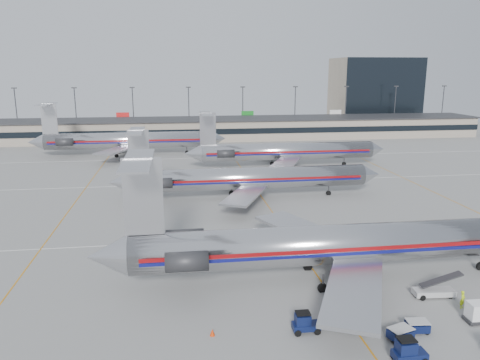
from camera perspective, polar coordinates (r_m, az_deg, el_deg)
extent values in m
plane|color=gray|center=(50.78, 8.85, -10.69)|extent=(260.00, 260.00, 0.00)
cube|color=silver|center=(59.71, 6.08, -6.88)|extent=(160.00, 0.15, 0.02)
cube|color=gray|center=(144.07, -2.41, 6.25)|extent=(160.00, 16.00, 6.00)
cube|color=black|center=(136.05, -2.08, 5.92)|extent=(160.00, 0.20, 1.60)
cube|color=#2D2D30|center=(143.73, -2.43, 7.47)|extent=(162.00, 17.00, 0.30)
cylinder|color=#38383D|center=(164.33, -25.59, 7.42)|extent=(0.30, 0.30, 15.00)
cube|color=#2D2D30|center=(163.91, -25.85, 10.05)|extent=(1.60, 0.40, 0.35)
cylinder|color=#38383D|center=(159.89, -19.38, 7.83)|extent=(0.30, 0.30, 15.00)
cube|color=#2D2D30|center=(159.45, -19.59, 10.55)|extent=(1.60, 0.40, 0.35)
cylinder|color=#38383D|center=(157.39, -12.88, 8.17)|extent=(0.30, 0.30, 15.00)
cube|color=#2D2D30|center=(156.95, -13.02, 10.93)|extent=(1.60, 0.40, 0.35)
cylinder|color=#38383D|center=(156.94, -6.25, 8.40)|extent=(0.30, 0.30, 15.00)
cube|color=#2D2D30|center=(156.50, -6.32, 11.18)|extent=(1.60, 0.40, 0.35)
cylinder|color=#38383D|center=(158.54, 0.34, 8.53)|extent=(0.30, 0.30, 15.00)
cube|color=#2D2D30|center=(158.10, 0.34, 11.28)|extent=(1.60, 0.40, 0.35)
cylinder|color=#38383D|center=(162.13, 6.71, 8.54)|extent=(0.30, 0.30, 15.00)
cube|color=#2D2D30|center=(161.70, 6.79, 11.23)|extent=(1.60, 0.40, 0.35)
cylinder|color=#38383D|center=(167.59, 12.74, 8.46)|extent=(0.30, 0.30, 15.00)
cube|color=#2D2D30|center=(167.18, 12.88, 11.06)|extent=(1.60, 0.40, 0.35)
cylinder|color=#38383D|center=(174.75, 18.33, 8.31)|extent=(0.30, 0.30, 15.00)
cube|color=#2D2D30|center=(174.35, 18.52, 10.79)|extent=(1.60, 0.40, 0.35)
cylinder|color=#38383D|center=(183.39, 23.44, 8.09)|extent=(0.30, 0.30, 15.00)
cube|color=#2D2D30|center=(183.01, 23.66, 10.46)|extent=(1.60, 0.40, 0.35)
cube|color=tan|center=(188.51, 16.01, 10.30)|extent=(30.00, 20.00, 25.00)
cylinder|color=#B7B7BC|center=(47.92, 12.92, -7.58)|extent=(42.40, 3.92, 3.92)
cone|color=#B2B2B7|center=(45.41, -15.86, -8.94)|extent=(3.82, 3.92, 3.92)
cube|color=maroon|center=(46.16, 13.80, -8.23)|extent=(40.28, 0.05, 0.37)
cube|color=#0D0F61|center=(46.31, 13.77, -8.72)|extent=(40.28, 0.05, 0.30)
cube|color=#B2B2B7|center=(54.23, 7.98, -6.08)|extent=(9.86, 14.37, 0.34)
cube|color=#B2B2B7|center=(41.27, 13.74, -12.74)|extent=(9.86, 14.37, 0.34)
cube|color=#B2B2B7|center=(43.28, -11.73, -2.02)|extent=(3.60, 0.26, 7.21)
cube|color=#B2B2B7|center=(42.56, -12.37, 2.37)|extent=(2.54, 11.13, 0.19)
cylinder|color=#2D2D30|center=(47.66, -6.73, -7.03)|extent=(3.82, 1.80, 1.80)
cylinder|color=#2D2D30|center=(42.04, -6.51, -9.86)|extent=(3.82, 1.80, 1.80)
cylinder|color=#2D2D30|center=(45.80, 10.08, -12.30)|extent=(0.21, 0.21, 1.75)
cylinder|color=#2D2D30|center=(50.22, 8.27, -9.87)|extent=(0.21, 0.21, 1.75)
cylinder|color=#B7B7BC|center=(76.10, 1.28, 0.22)|extent=(38.09, 3.52, 3.52)
cone|color=#B7B7BC|center=(81.92, 15.63, 0.66)|extent=(3.05, 3.52, 3.52)
cone|color=#B2B2B7|center=(75.64, -14.43, -0.29)|extent=(3.43, 3.52, 3.52)
cube|color=maroon|center=(74.37, 1.50, 0.02)|extent=(36.19, 0.05, 0.33)
cube|color=#0D0F61|center=(74.45, 1.50, -0.27)|extent=(36.19, 0.05, 0.27)
cube|color=#B2B2B7|center=(82.48, -0.78, 0.56)|extent=(8.86, 12.91, 0.30)
cube|color=#B2B2B7|center=(69.65, 0.62, -1.82)|extent=(8.86, 12.91, 0.30)
cube|color=#B2B2B7|center=(74.37, -12.24, 3.54)|extent=(3.24, 0.24, 6.48)
cube|color=#B2B2B7|center=(73.96, -12.58, 5.86)|extent=(2.29, 10.00, 0.17)
cylinder|color=#2D2D30|center=(77.75, -9.49, 0.53)|extent=(3.43, 1.62, 1.62)
cylinder|color=#2D2D30|center=(72.47, -9.58, -0.40)|extent=(3.43, 1.62, 1.62)
cylinder|color=#2D2D30|center=(79.90, 10.75, -1.27)|extent=(0.19, 0.19, 1.57)
cylinder|color=#2D2D30|center=(74.13, -0.62, -2.17)|extent=(0.19, 0.19, 1.57)
cylinder|color=#2D2D30|center=(78.51, -1.06, -1.29)|extent=(0.19, 0.19, 1.57)
cylinder|color=black|center=(80.01, 10.74, -1.58)|extent=(0.86, 0.29, 0.86)
cylinder|color=#B7B7BC|center=(101.51, 5.86, 3.50)|extent=(37.37, 3.64, 3.64)
cone|color=#B7B7BC|center=(108.14, 16.36, 3.63)|extent=(3.15, 3.64, 3.64)
cone|color=#B2B2B7|center=(98.66, -5.78, 3.22)|extent=(3.54, 3.64, 3.64)
cube|color=maroon|center=(99.74, 6.11, 3.41)|extent=(35.50, 0.05, 0.34)
cube|color=#0D0F61|center=(99.80, 6.10, 3.19)|extent=(35.50, 0.05, 0.28)
cube|color=#B2B2B7|center=(107.85, 3.96, 3.58)|extent=(9.15, 13.33, 0.31)
cube|color=#B2B2B7|center=(94.64, 5.68, 2.19)|extent=(9.15, 13.33, 0.31)
cube|color=#B2B2B7|center=(98.08, -3.94, 6.25)|extent=(3.34, 0.25, 6.69)
cube|color=#B2B2B7|center=(97.73, -4.15, 8.08)|extent=(2.36, 10.33, 0.18)
cylinder|color=#2D2D30|center=(101.84, -2.08, 3.76)|extent=(3.54, 1.67, 1.67)
cylinder|color=#2D2D30|center=(96.34, -1.73, 3.22)|extent=(3.54, 1.67, 1.67)
cylinder|color=#2D2D30|center=(105.74, 12.57, 2.19)|extent=(0.20, 0.20, 1.62)
cylinder|color=#2D2D30|center=(99.06, 4.49, 1.74)|extent=(0.20, 0.20, 1.62)
cylinder|color=#2D2D30|center=(103.59, 3.93, 2.26)|extent=(0.20, 0.20, 1.62)
cylinder|color=black|center=(105.83, 12.56, 1.95)|extent=(0.89, 0.30, 0.89)
cylinder|color=#B7B7BC|center=(118.35, -13.24, 4.73)|extent=(40.30, 3.92, 3.92)
cone|color=#B7B7BC|center=(118.37, -2.61, 5.07)|extent=(3.39, 3.92, 3.92)
cone|color=#B2B2B7|center=(122.35, -23.60, 4.25)|extent=(3.82, 3.92, 3.92)
cube|color=maroon|center=(116.38, -13.33, 4.67)|extent=(38.29, 0.05, 0.37)
cube|color=#0D0F61|center=(116.44, -13.31, 4.46)|extent=(38.29, 0.05, 0.30)
cube|color=#B2B2B7|center=(126.01, -13.89, 4.71)|extent=(9.86, 14.38, 0.34)
cube|color=#B2B2B7|center=(111.42, -14.62, 3.60)|extent=(9.86, 14.38, 0.34)
cube|color=#B2B2B7|center=(120.81, -22.24, 6.94)|extent=(3.61, 0.27, 7.21)
cube|color=#B2B2B7|center=(120.62, -22.53, 8.53)|extent=(2.55, 11.14, 0.19)
cylinder|color=#2D2D30|center=(123.49, -20.02, 4.78)|extent=(3.82, 1.80, 1.80)
cylinder|color=#2D2D30|center=(117.64, -20.61, 4.35)|extent=(3.82, 1.80, 1.80)
cylinder|color=#2D2D30|center=(118.33, -6.50, 3.61)|extent=(0.21, 0.21, 1.75)
cylinder|color=#2D2D30|center=(116.62, -14.83, 3.11)|extent=(0.21, 0.21, 1.75)
cylinder|color=#2D2D30|center=(121.60, -14.56, 3.53)|extent=(0.21, 0.21, 1.75)
cylinder|color=black|center=(118.41, -6.49, 3.37)|extent=(0.95, 0.32, 0.95)
cube|color=#0A133B|center=(39.45, 8.06, -17.22)|extent=(2.20, 1.12, 0.49)
cube|color=#0A133B|center=(39.08, 7.65, -16.52)|extent=(1.20, 1.01, 0.89)
cube|color=black|center=(38.79, 7.68, -15.76)|extent=(1.15, 0.96, 0.08)
cylinder|color=black|center=(40.20, 8.98, -17.08)|extent=(0.55, 0.18, 0.55)
cylinder|color=black|center=(39.39, 9.42, -17.78)|extent=(0.55, 0.18, 0.55)
cylinder|color=black|center=(39.80, 6.69, -17.33)|extent=(0.55, 0.18, 0.55)
cylinder|color=black|center=(38.98, 7.08, -18.05)|extent=(0.55, 0.18, 0.55)
cube|color=#0A133B|center=(37.73, 19.96, -19.41)|extent=(2.39, 1.22, 0.54)
cube|color=#0A133B|center=(37.26, 19.58, -18.66)|extent=(1.31, 1.10, 0.97)
cube|color=black|center=(36.93, 19.66, -17.80)|extent=(1.25, 1.04, 0.09)
cylinder|color=black|center=(38.65, 20.73, -19.14)|extent=(0.60, 0.19, 0.60)
cylinder|color=black|center=(37.92, 18.31, -19.61)|extent=(0.60, 0.19, 0.60)
cube|color=#0A133B|center=(41.63, 20.78, -16.35)|extent=(1.83, 1.34, 0.63)
cube|color=#AAAAAA|center=(41.42, 20.84, -15.80)|extent=(1.83, 1.34, 0.05)
cylinder|color=black|center=(42.45, 21.20, -16.30)|extent=(0.33, 0.13, 0.33)
cylinder|color=black|center=(41.71, 21.88, -16.92)|extent=(0.33, 0.13, 0.33)
cylinder|color=black|center=(41.89, 19.61, -16.58)|extent=(0.33, 0.13, 0.33)
cylinder|color=black|center=(41.14, 20.28, -17.22)|extent=(0.33, 0.13, 0.33)
cube|color=#0A133B|center=(40.14, 18.98, -17.32)|extent=(2.11, 1.74, 0.67)
cube|color=#AAAAAA|center=(39.91, 19.03, -16.73)|extent=(2.11, 1.74, 0.06)
cylinder|color=black|center=(41.00, 19.47, -17.25)|extent=(0.34, 0.13, 0.34)
cylinder|color=black|center=(40.21, 20.18, -17.95)|extent=(0.34, 0.13, 0.34)
cylinder|color=black|center=(40.44, 17.71, -17.55)|extent=(0.34, 0.13, 0.34)
cylinder|color=black|center=(39.64, 18.39, -18.28)|extent=(0.34, 0.13, 0.34)
cube|color=#2D2D30|center=(45.10, 26.75, -14.94)|extent=(1.68, 1.41, 0.27)
cube|color=white|center=(44.74, 26.86, -14.01)|extent=(1.40, 1.31, 1.37)
cylinder|color=black|center=(45.89, 27.02, -14.64)|extent=(0.22, 0.11, 0.22)
cylinder|color=black|center=(45.21, 25.65, -14.92)|extent=(0.22, 0.11, 0.22)
cylinder|color=black|center=(44.42, 26.44, -15.52)|extent=(0.22, 0.11, 0.22)
cube|color=#AAAAAA|center=(47.93, 22.53, -12.50)|extent=(3.82, 1.61, 0.52)
cube|color=#2D2D30|center=(47.76, 23.32, -11.10)|extent=(3.84, 1.20, 1.34)
cylinder|color=black|center=(49.12, 23.56, -12.23)|extent=(0.52, 0.17, 0.52)
cylinder|color=black|center=(48.26, 24.27, -12.76)|extent=(0.52, 0.17, 0.52)
cylinder|color=black|center=(47.82, 20.73, -12.67)|extent=(0.52, 0.17, 0.52)
cylinder|color=black|center=(46.94, 21.41, -13.24)|extent=(0.52, 0.17, 0.52)
imported|color=#B9DB14|center=(46.76, 25.50, -13.01)|extent=(0.70, 0.65, 1.60)
imported|color=#C3D514|center=(45.20, 26.89, -14.06)|extent=(0.91, 0.77, 1.62)
cone|color=red|center=(38.87, -3.39, -18.06)|extent=(0.52, 0.52, 0.56)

